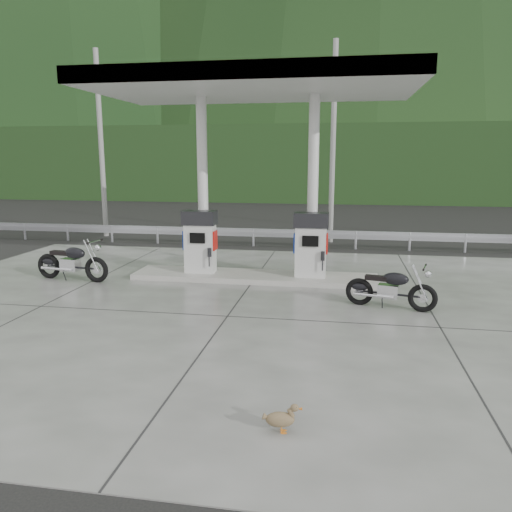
% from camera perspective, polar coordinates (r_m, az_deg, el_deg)
% --- Properties ---
extents(ground, '(160.00, 160.00, 0.00)m').
position_cam_1_polar(ground, '(12.04, -2.22, -5.54)').
color(ground, black).
rests_on(ground, ground).
extents(forecourt_apron, '(18.00, 14.00, 0.02)m').
position_cam_1_polar(forecourt_apron, '(12.04, -2.22, -5.49)').
color(forecourt_apron, '#60605C').
rests_on(forecourt_apron, ground).
extents(pump_island, '(7.00, 1.40, 0.15)m').
position_cam_1_polar(pump_island, '(14.39, -0.18, -2.36)').
color(pump_island, gray).
rests_on(pump_island, forecourt_apron).
extents(gas_pump_left, '(0.95, 0.55, 1.80)m').
position_cam_1_polar(gas_pump_left, '(14.55, -6.40, 1.64)').
color(gas_pump_left, silver).
rests_on(gas_pump_left, pump_island).
extents(gas_pump_right, '(0.95, 0.55, 1.80)m').
position_cam_1_polar(gas_pump_right, '(14.01, 6.28, 1.28)').
color(gas_pump_right, silver).
rests_on(gas_pump_right, pump_island).
extents(canopy_column_left, '(0.30, 0.30, 5.00)m').
position_cam_1_polar(canopy_column_left, '(14.76, -6.11, 8.03)').
color(canopy_column_left, silver).
rests_on(canopy_column_left, pump_island).
extents(canopy_column_right, '(0.30, 0.30, 5.00)m').
position_cam_1_polar(canopy_column_right, '(14.23, 6.52, 7.91)').
color(canopy_column_right, silver).
rests_on(canopy_column_right, pump_island).
extents(canopy_roof, '(8.50, 5.00, 0.40)m').
position_cam_1_polar(canopy_roof, '(14.12, -0.19, 18.94)').
color(canopy_roof, white).
rests_on(canopy_roof, canopy_column_left).
extents(guardrail, '(26.00, 0.16, 1.42)m').
position_cam_1_polar(guardrail, '(19.63, 2.57, 3.09)').
color(guardrail, '#ACADB4').
rests_on(guardrail, ground).
extents(road, '(60.00, 7.00, 0.01)m').
position_cam_1_polar(road, '(23.17, 3.63, 2.55)').
color(road, black).
rests_on(road, ground).
extents(utility_pole_a, '(0.22, 0.22, 8.00)m').
position_cam_1_polar(utility_pole_a, '(23.25, -17.29, 12.00)').
color(utility_pole_a, gray).
rests_on(utility_pole_a, ground).
extents(utility_pole_b, '(0.22, 0.22, 8.00)m').
position_cam_1_polar(utility_pole_b, '(20.80, 8.79, 12.52)').
color(utility_pole_b, gray).
rests_on(utility_pole_b, ground).
extents(tree_band, '(80.00, 6.00, 6.00)m').
position_cam_1_polar(tree_band, '(41.36, 6.45, 10.44)').
color(tree_band, black).
rests_on(tree_band, ground).
extents(forested_hills, '(100.00, 40.00, 140.00)m').
position_cam_1_polar(forested_hills, '(71.41, 7.81, 8.26)').
color(forested_hills, black).
rests_on(forested_hills, ground).
extents(motorcycle_left, '(2.26, 0.98, 1.03)m').
position_cam_1_polar(motorcycle_left, '(15.12, -20.29, -0.69)').
color(motorcycle_left, black).
rests_on(motorcycle_left, forecourt_apron).
extents(motorcycle_right, '(2.04, 1.06, 0.92)m').
position_cam_1_polar(motorcycle_right, '(11.96, 15.12, -3.64)').
color(motorcycle_right, black).
rests_on(motorcycle_right, forecourt_apron).
extents(duck, '(0.47, 0.19, 0.33)m').
position_cam_1_polar(duck, '(6.68, 2.76, -18.19)').
color(duck, brown).
rests_on(duck, forecourt_apron).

